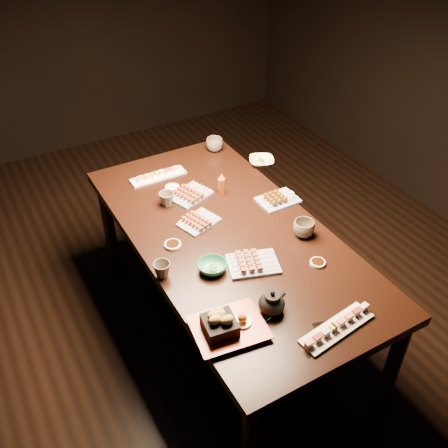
{
  "coord_description": "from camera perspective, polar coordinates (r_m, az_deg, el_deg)",
  "views": [
    {
      "loc": [
        -1.02,
        -1.87,
        2.31
      ],
      "look_at": [
        -0.02,
        -0.13,
        0.77
      ],
      "focal_mm": 40.0,
      "sensor_mm": 36.0,
      "label": 1
    }
  ],
  "objects": [
    {
      "name": "ground",
      "position": [
        3.14,
        -0.77,
        -9.81
      ],
      "size": [
        5.0,
        5.0,
        0.0
      ],
      "primitive_type": "plane",
      "color": "black",
      "rests_on": "ground"
    },
    {
      "name": "dining_table",
      "position": [
        2.75,
        0.52,
        -7.08
      ],
      "size": [
        1.35,
        1.98,
        0.75
      ],
      "primitive_type": "cube",
      "rotation": [
        0.0,
        0.0,
        -0.27
      ],
      "color": "black",
      "rests_on": "ground"
    },
    {
      "name": "sushi_platter_near",
      "position": [
        2.09,
        12.81,
        -11.29
      ],
      "size": [
        0.35,
        0.14,
        0.04
      ],
      "primitive_type": null,
      "rotation": [
        0.0,
        0.0,
        0.13
      ],
      "color": "white",
      "rests_on": "dining_table"
    },
    {
      "name": "sushi_platter_far",
      "position": [
        2.94,
        -7.55,
        5.65
      ],
      "size": [
        0.33,
        0.09,
        0.04
      ],
      "primitive_type": null,
      "rotation": [
        0.0,
        0.0,
        3.14
      ],
      "color": "white",
      "rests_on": "dining_table"
    },
    {
      "name": "yakitori_plate_center",
      "position": [
        2.55,
        -2.89,
        0.52
      ],
      "size": [
        0.23,
        0.19,
        0.05
      ],
      "primitive_type": null,
      "rotation": [
        0.0,
        0.0,
        0.3
      ],
      "color": "#828EB6",
      "rests_on": "dining_table"
    },
    {
      "name": "yakitori_plate_right",
      "position": [
        2.3,
        3.35,
        -4.19
      ],
      "size": [
        0.27,
        0.23,
        0.06
      ],
      "primitive_type": null,
      "rotation": [
        0.0,
        0.0,
        -0.32
      ],
      "color": "#828EB6",
      "rests_on": "dining_table"
    },
    {
      "name": "yakitori_plate_left",
      "position": [
        2.75,
        -3.85,
        3.63
      ],
      "size": [
        0.25,
        0.22,
        0.05
      ],
      "primitive_type": null,
      "rotation": [
        0.0,
        0.0,
        0.33
      ],
      "color": "#828EB6",
      "rests_on": "dining_table"
    },
    {
      "name": "tsukune_plate",
      "position": [
        2.72,
        6.2,
        3.07
      ],
      "size": [
        0.22,
        0.16,
        0.05
      ],
      "primitive_type": null,
      "rotation": [
        0.0,
        0.0,
        0.01
      ],
      "color": "#828EB6",
      "rests_on": "dining_table"
    },
    {
      "name": "edamame_bowl_green",
      "position": [
        2.28,
        -1.37,
        -4.91
      ],
      "size": [
        0.15,
        0.15,
        0.04
      ],
      "primitive_type": "imported",
      "rotation": [
        0.0,
        0.0,
        -0.09
      ],
      "color": "#2D8960",
      "rests_on": "dining_table"
    },
    {
      "name": "edamame_bowl_cream",
      "position": [
        3.06,
        4.3,
        7.16
      ],
      "size": [
        0.2,
        0.2,
        0.04
      ],
      "primitive_type": "imported",
      "rotation": [
        0.0,
        0.0,
        -0.45
      ],
      "color": "#FBEECD",
      "rests_on": "dining_table"
    },
    {
      "name": "tempura_tray",
      "position": [
        2.01,
        0.56,
        -11.08
      ],
      "size": [
        0.32,
        0.27,
        0.11
      ],
      "primitive_type": null,
      "rotation": [
        0.0,
        0.0,
        -0.14
      ],
      "color": "black",
      "rests_on": "dining_table"
    },
    {
      "name": "teacup_near_left",
      "position": [
        2.26,
        -7.09,
        -5.22
      ],
      "size": [
        0.08,
        0.08,
        0.07
      ],
      "primitive_type": "imported",
      "rotation": [
        0.0,
        0.0,
        -0.06
      ],
      "color": "brown",
      "rests_on": "dining_table"
    },
    {
      "name": "teacup_mid_right",
      "position": [
        2.49,
        9.11,
        -0.51
      ],
      "size": [
        0.11,
        0.11,
        0.08
      ],
      "primitive_type": "imported",
      "rotation": [
        0.0,
        0.0,
        -0.07
      ],
      "color": "brown",
      "rests_on": "dining_table"
    },
    {
      "name": "teacup_far_left",
      "position": [
        2.69,
        -6.56,
        2.85
      ],
      "size": [
        0.09,
        0.09,
        0.08
      ],
      "primitive_type": "imported",
      "rotation": [
        0.0,
        0.0,
        0.07
      ],
      "color": "brown",
      "rests_on": "dining_table"
    },
    {
      "name": "teacup_far_right",
      "position": [
        3.18,
        -1.1,
        9.07
      ],
      "size": [
        0.13,
        0.13,
        0.08
      ],
      "primitive_type": "imported",
      "rotation": [
        0.0,
        0.0,
        -0.25
      ],
      "color": "brown",
      "rests_on": "dining_table"
    },
    {
      "name": "teapot",
      "position": [
        2.09,
        5.48,
        -8.81
      ],
      "size": [
        0.15,
        0.15,
        0.11
      ],
      "primitive_type": null,
      "rotation": [
        0.0,
        0.0,
        0.16
      ],
      "color": "black",
      "rests_on": "dining_table"
    },
    {
      "name": "condiment_bottle",
      "position": [
        2.76,
        -0.28,
        4.66
      ],
      "size": [
        0.05,
        0.05,
        0.13
      ],
      "primitive_type": "cylinder",
      "rotation": [
        0.0,
        0.0,
        -0.14
      ],
      "color": "maroon",
      "rests_on": "dining_table"
    },
    {
      "name": "sauce_dish_west",
      "position": [
        2.43,
        -5.87,
        -2.38
      ],
      "size": [
        0.09,
        0.09,
        0.01
      ],
      "primitive_type": "cylinder",
      "rotation": [
        0.0,
        0.0,
        0.08
      ],
      "color": "white",
      "rests_on": "dining_table"
    },
    {
      "name": "sauce_dish_east",
      "position": [
        2.79,
        7.2,
        3.38
      ],
      "size": [
        0.11,
        0.11,
        0.01
      ],
      "primitive_type": "cylinder",
      "rotation": [
        0.0,
        0.0,
        -0.64
      ],
      "color": "white",
      "rests_on": "dining_table"
    },
    {
      "name": "sauce_dish_se",
      "position": [
        2.36,
        10.66,
        -4.37
      ],
      "size": [
        0.1,
        0.1,
        0.01
      ],
      "primitive_type": "cylinder",
      "rotation": [
        0.0,
        0.0,
        -0.66
      ],
      "color": "white",
      "rests_on": "dining_table"
    },
    {
      "name": "sauce_dish_nw",
      "position": [
        2.84,
        -5.93,
        4.13
      ],
      "size": [
        0.09,
        0.09,
        0.01
      ],
      "primitive_type": "cylinder",
      "rotation": [
        0.0,
        0.0,
        0.06
      ],
      "color": "white",
      "rests_on": "dining_table"
    },
    {
      "name": "chopsticks_near",
      "position": [
        2.05,
        2.94,
        -12.04
      ],
      "size": [
        0.22,
        0.06,
        0.01
      ],
      "primitive_type": null,
      "rotation": [
        0.0,
        0.0,
        0.18
      ],
      "color": "black",
      "rests_on": "dining_table"
    },
    {
      "name": "chopsticks_se",
      "position": [
        2.13,
        12.97,
        -10.68
      ],
      "size": [
        0.22,
        0.08,
        0.01
      ],
      "primitive_type": null,
      "rotation": [
        0.0,
        0.0,
        -0.28
      ],
      "color": "black",
      "rests_on": "dining_table"
    }
  ]
}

